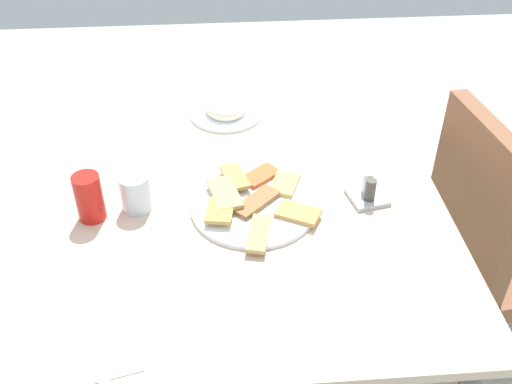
{
  "coord_description": "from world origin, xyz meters",
  "views": [
    {
      "loc": [
        1.2,
        -0.1,
        1.69
      ],
      "look_at": [
        0.02,
        -0.01,
        0.77
      ],
      "focal_mm": 42.15,
      "sensor_mm": 36.0,
      "label": 1
    }
  ],
  "objects_px": {
    "salad_plate_greens": "(226,109)",
    "condiment_caddy": "(368,192)",
    "paper_napkin": "(104,352)",
    "soda_can": "(89,197)",
    "dining_chair": "(497,238)",
    "pide_platter": "(254,204)",
    "dining_table": "(257,220)",
    "fork": "(95,351)",
    "drinking_glass": "(136,192)",
    "spoon": "(114,350)"
  },
  "relations": [
    {
      "from": "dining_table",
      "to": "drinking_glass",
      "type": "xyz_separation_m",
      "value": [
        0.02,
        -0.3,
        0.13
      ]
    },
    {
      "from": "salad_plate_greens",
      "to": "drinking_glass",
      "type": "xyz_separation_m",
      "value": [
        0.44,
        -0.24,
        0.03
      ]
    },
    {
      "from": "pide_platter",
      "to": "dining_table",
      "type": "bearing_deg",
      "value": 163.57
    },
    {
      "from": "drinking_glass",
      "to": "fork",
      "type": "distance_m",
      "value": 0.44
    },
    {
      "from": "pide_platter",
      "to": "spoon",
      "type": "distance_m",
      "value": 0.52
    },
    {
      "from": "salad_plate_greens",
      "to": "condiment_caddy",
      "type": "distance_m",
      "value": 0.56
    },
    {
      "from": "dining_table",
      "to": "condiment_caddy",
      "type": "xyz_separation_m",
      "value": [
        0.03,
        0.28,
        0.1
      ]
    },
    {
      "from": "soda_can",
      "to": "paper_napkin",
      "type": "height_order",
      "value": "soda_can"
    },
    {
      "from": "salad_plate_greens",
      "to": "soda_can",
      "type": "distance_m",
      "value": 0.58
    },
    {
      "from": "soda_can",
      "to": "drinking_glass",
      "type": "xyz_separation_m",
      "value": [
        -0.03,
        0.11,
        -0.01
      ]
    },
    {
      "from": "salad_plate_greens",
      "to": "spoon",
      "type": "bearing_deg",
      "value": -15.94
    },
    {
      "from": "dining_table",
      "to": "dining_chair",
      "type": "distance_m",
      "value": 0.73
    },
    {
      "from": "paper_napkin",
      "to": "dining_table",
      "type": "bearing_deg",
      "value": 144.07
    },
    {
      "from": "soda_can",
      "to": "spoon",
      "type": "relative_size",
      "value": 0.68
    },
    {
      "from": "spoon",
      "to": "drinking_glass",
      "type": "bearing_deg",
      "value": -176.31
    },
    {
      "from": "dining_chair",
      "to": "drinking_glass",
      "type": "bearing_deg",
      "value": -86.0
    },
    {
      "from": "soda_can",
      "to": "paper_napkin",
      "type": "distance_m",
      "value": 0.42
    },
    {
      "from": "dining_chair",
      "to": "drinking_glass",
      "type": "distance_m",
      "value": 1.05
    },
    {
      "from": "paper_napkin",
      "to": "condiment_caddy",
      "type": "relative_size",
      "value": 1.23
    },
    {
      "from": "pide_platter",
      "to": "soda_can",
      "type": "bearing_deg",
      "value": -89.0
    },
    {
      "from": "condiment_caddy",
      "to": "drinking_glass",
      "type": "bearing_deg",
      "value": -91.09
    },
    {
      "from": "pide_platter",
      "to": "condiment_caddy",
      "type": "distance_m",
      "value": 0.29
    },
    {
      "from": "pide_platter",
      "to": "condiment_caddy",
      "type": "height_order",
      "value": "condiment_caddy"
    },
    {
      "from": "dining_chair",
      "to": "paper_napkin",
      "type": "height_order",
      "value": "dining_chair"
    },
    {
      "from": "soda_can",
      "to": "spoon",
      "type": "xyz_separation_m",
      "value": [
        0.41,
        0.09,
        -0.06
      ]
    },
    {
      "from": "pide_platter",
      "to": "drinking_glass",
      "type": "xyz_separation_m",
      "value": [
        -0.02,
        -0.29,
        0.04
      ]
    },
    {
      "from": "salad_plate_greens",
      "to": "dining_chair",
      "type": "bearing_deg",
      "value": 64.7
    },
    {
      "from": "salad_plate_greens",
      "to": "drinking_glass",
      "type": "bearing_deg",
      "value": -28.58
    },
    {
      "from": "paper_napkin",
      "to": "spoon",
      "type": "height_order",
      "value": "spoon"
    },
    {
      "from": "pide_platter",
      "to": "spoon",
      "type": "bearing_deg",
      "value": -35.87
    },
    {
      "from": "dining_chair",
      "to": "spoon",
      "type": "distance_m",
      "value": 1.17
    },
    {
      "from": "paper_napkin",
      "to": "fork",
      "type": "relative_size",
      "value": 0.77
    },
    {
      "from": "fork",
      "to": "paper_napkin",
      "type": "bearing_deg",
      "value": 92.96
    },
    {
      "from": "paper_napkin",
      "to": "soda_can",
      "type": "bearing_deg",
      "value": -169.53
    },
    {
      "from": "pide_platter",
      "to": "dining_chair",
      "type": "bearing_deg",
      "value": 97.28
    },
    {
      "from": "dining_chair",
      "to": "pide_platter",
      "type": "bearing_deg",
      "value": -82.72
    },
    {
      "from": "condiment_caddy",
      "to": "spoon",
      "type": "bearing_deg",
      "value": -54.09
    },
    {
      "from": "salad_plate_greens",
      "to": "condiment_caddy",
      "type": "height_order",
      "value": "condiment_caddy"
    },
    {
      "from": "fork",
      "to": "spoon",
      "type": "bearing_deg",
      "value": 92.96
    },
    {
      "from": "dining_chair",
      "to": "condiment_caddy",
      "type": "height_order",
      "value": "dining_chair"
    },
    {
      "from": "dining_table",
      "to": "pide_platter",
      "type": "xyz_separation_m",
      "value": [
        0.04,
        -0.01,
        0.09
      ]
    },
    {
      "from": "paper_napkin",
      "to": "fork",
      "type": "xyz_separation_m",
      "value": [
        0.0,
        -0.02,
        0.0
      ]
    },
    {
      "from": "pide_platter",
      "to": "soda_can",
      "type": "distance_m",
      "value": 0.4
    },
    {
      "from": "drinking_glass",
      "to": "spoon",
      "type": "height_order",
      "value": "drinking_glass"
    },
    {
      "from": "dining_table",
      "to": "condiment_caddy",
      "type": "distance_m",
      "value": 0.3
    },
    {
      "from": "dining_table",
      "to": "spoon",
      "type": "distance_m",
      "value": 0.56
    },
    {
      "from": "condiment_caddy",
      "to": "pide_platter",
      "type": "bearing_deg",
      "value": -87.91
    },
    {
      "from": "dining_chair",
      "to": "fork",
      "type": "relative_size",
      "value": 5.24
    },
    {
      "from": "spoon",
      "to": "soda_can",
      "type": "bearing_deg",
      "value": -161.82
    },
    {
      "from": "pide_platter",
      "to": "condiment_caddy",
      "type": "relative_size",
      "value": 3.24
    }
  ]
}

